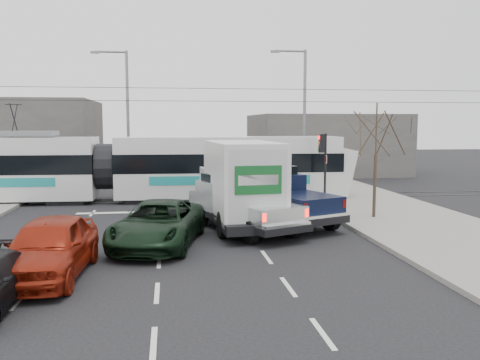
{
  "coord_description": "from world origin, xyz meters",
  "views": [
    {
      "loc": [
        -1.35,
        -18.6,
        4.26
      ],
      "look_at": [
        1.72,
        3.24,
        1.8
      ],
      "focal_mm": 38.0,
      "sensor_mm": 36.0,
      "label": 1
    }
  ],
  "objects": [
    {
      "name": "bare_tree",
      "position": [
        7.6,
        2.5,
        3.79
      ],
      "size": [
        2.4,
        2.4,
        5.0
      ],
      "color": "#47382B",
      "rests_on": "ground"
    },
    {
      "name": "street_lamp_far",
      "position": [
        -4.19,
        16.0,
        5.11
      ],
      "size": [
        2.38,
        0.25,
        9.0
      ],
      "color": "slate",
      "rests_on": "ground"
    },
    {
      "name": "traffic_signal",
      "position": [
        6.47,
        6.5,
        2.74
      ],
      "size": [
        0.44,
        0.44,
        3.6
      ],
      "color": "black",
      "rests_on": "ground"
    },
    {
      "name": "red_car",
      "position": [
        -4.68,
        -4.2,
        0.85
      ],
      "size": [
        2.33,
        5.09,
        1.69
      ],
      "primitive_type": "imported",
      "rotation": [
        0.0,
        0.0,
        -0.07
      ],
      "color": "maroon",
      "rests_on": "ground"
    },
    {
      "name": "rails",
      "position": [
        0.0,
        10.0,
        0.01
      ],
      "size": [
        60.0,
        1.6,
        0.03
      ],
      "primitive_type": "cube",
      "color": "#33302D",
      "rests_on": "ground"
    },
    {
      "name": "street_lamp_near",
      "position": [
        7.31,
        14.0,
        5.11
      ],
      "size": [
        2.38,
        0.25,
        9.0
      ],
      "color": "slate",
      "rests_on": "ground"
    },
    {
      "name": "sidewalk_right",
      "position": [
        9.0,
        0.0,
        0.07
      ],
      "size": [
        6.0,
        60.0,
        0.15
      ],
      "primitive_type": "cube",
      "color": "gray",
      "rests_on": "ground"
    },
    {
      "name": "tram",
      "position": [
        -4.78,
        9.6,
        1.86
      ],
      "size": [
        25.81,
        3.55,
        5.25
      ],
      "rotation": [
        0.0,
        0.0,
        -0.04
      ],
      "color": "silver",
      "rests_on": "ground"
    },
    {
      "name": "box_truck",
      "position": [
        1.52,
        1.85,
        1.75
      ],
      "size": [
        2.96,
        7.24,
        3.54
      ],
      "rotation": [
        0.0,
        0.0,
        0.08
      ],
      "color": "black",
      "rests_on": "ground"
    },
    {
      "name": "catenary",
      "position": [
        0.0,
        10.0,
        3.88
      ],
      "size": [
        60.0,
        0.2,
        7.0
      ],
      "color": "black",
      "rests_on": "ground"
    },
    {
      "name": "building_right",
      "position": [
        12.0,
        24.0,
        2.5
      ],
      "size": [
        12.0,
        10.0,
        5.0
      ],
      "primitive_type": "cube",
      "color": "#635E59",
      "rests_on": "ground"
    },
    {
      "name": "green_car",
      "position": [
        -1.75,
        -0.91,
        0.78
      ],
      "size": [
        3.75,
        6.01,
        1.55
      ],
      "primitive_type": "imported",
      "rotation": [
        0.0,
        0.0,
        -0.22
      ],
      "color": "black",
      "rests_on": "ground"
    },
    {
      "name": "navy_pickup",
      "position": [
        3.29,
        2.36,
        1.2
      ],
      "size": [
        4.14,
        6.13,
        2.43
      ],
      "rotation": [
        0.0,
        0.0,
        0.39
      ],
      "color": "black",
      "rests_on": "ground"
    },
    {
      "name": "silver_pickup",
      "position": [
        1.43,
        1.33,
        1.09
      ],
      "size": [
        4.23,
        6.36,
        2.2
      ],
      "rotation": [
        0.0,
        0.0,
        0.4
      ],
      "color": "black",
      "rests_on": "ground"
    },
    {
      "name": "ground",
      "position": [
        0.0,
        0.0,
        0.0
      ],
      "size": [
        120.0,
        120.0,
        0.0
      ],
      "primitive_type": "plane",
      "color": "black",
      "rests_on": "ground"
    },
    {
      "name": "building_left",
      "position": [
        -14.0,
        22.0,
        3.0
      ],
      "size": [
        14.0,
        10.0,
        6.0
      ],
      "primitive_type": "cube",
      "color": "#635E59",
      "rests_on": "ground"
    }
  ]
}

